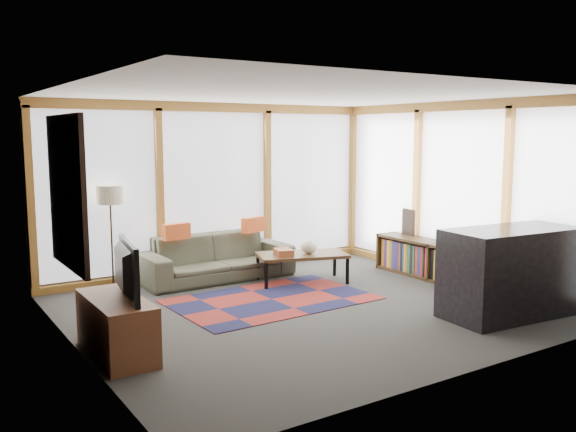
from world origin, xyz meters
TOP-DOWN VIEW (x-y plane):
  - ground at (0.00, 0.00)m, footprint 5.50×5.50m
  - room_envelope at (0.49, 0.56)m, footprint 5.52×5.02m
  - rug at (-0.17, 0.53)m, footprint 2.58×1.71m
  - sofa at (-0.25, 1.95)m, footprint 2.25×0.89m
  - pillow_left at (-0.87, 1.96)m, footprint 0.42×0.18m
  - pillow_right at (0.37, 1.93)m, footprint 0.43×0.22m
  - floor_lamp at (-1.72, 2.18)m, footprint 0.36×0.36m
  - coffee_table at (0.70, 1.10)m, footprint 1.40×1.00m
  - book_stack at (0.39, 1.12)m, footprint 0.29×0.33m
  - vase at (0.78, 1.05)m, footprint 0.25×0.25m
  - bookshelf at (2.43, 0.14)m, footprint 0.40×2.22m
  - bowl_a at (2.45, -0.38)m, footprint 0.20×0.20m
  - bowl_b at (2.38, -0.02)m, footprint 0.18×0.18m
  - shelf_picture at (2.58, 0.90)m, footprint 0.10×0.31m
  - tv_console at (-2.46, -0.36)m, footprint 0.48×1.15m
  - television at (-2.43, -0.37)m, footprint 0.29×0.96m
  - bar_counter at (1.85, -1.57)m, footprint 1.70×0.91m

SIDE VIEW (x-z plane):
  - ground at x=0.00m, z-range 0.00..0.00m
  - rug at x=-0.17m, z-range 0.00..0.01m
  - coffee_table at x=0.70m, z-range 0.00..0.42m
  - bookshelf at x=2.43m, z-range 0.00..0.56m
  - tv_console at x=-2.46m, z-range 0.00..0.57m
  - sofa at x=-0.25m, z-range 0.00..0.65m
  - book_stack at x=0.39m, z-range 0.42..0.52m
  - bar_counter at x=1.85m, z-range 0.00..1.04m
  - vase at x=0.78m, z-range 0.42..0.62m
  - bowl_b at x=2.38m, z-range 0.56..0.63m
  - bowl_a at x=2.45m, z-range 0.56..0.65m
  - floor_lamp at x=-1.72m, z-range 0.00..1.44m
  - shelf_picture at x=2.58m, z-range 0.56..0.96m
  - pillow_left at x=-0.87m, z-range 0.65..0.88m
  - pillow_right at x=0.37m, z-range 0.65..0.88m
  - television at x=-2.43m, z-range 0.57..1.12m
  - room_envelope at x=0.49m, z-range 0.23..2.85m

